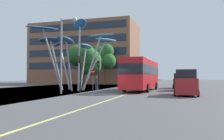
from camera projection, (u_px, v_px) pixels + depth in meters
name	position (u px, v px, depth m)	size (l,w,h in m)	color
ground	(101.00, 95.00, 21.39)	(120.00, 240.00, 0.10)	#4C4C4F
red_bus	(141.00, 73.00, 27.20)	(3.14, 11.19, 3.87)	red
leaf_sculpture	(74.00, 41.00, 28.49)	(10.25, 10.85, 8.18)	#9EA0A5
traffic_light_kerb_near	(80.00, 66.00, 24.21)	(0.28, 0.42, 3.91)	black
traffic_light_kerb_far	(99.00, 69.00, 29.62)	(0.28, 0.42, 3.73)	black
car_parked_near	(186.00, 83.00, 20.27)	(2.04, 4.36, 2.30)	maroon
car_parked_mid	(184.00, 82.00, 27.21)	(2.06, 3.86, 2.15)	gold
car_parked_far	(180.00, 81.00, 33.09)	(2.09, 4.21, 2.18)	black
street_lamp	(65.00, 45.00, 22.17)	(1.77, 0.44, 7.49)	gray
tree_pavement_near	(86.00, 59.00, 36.95)	(5.51, 4.29, 6.98)	brown
tree_pavement_far	(104.00, 55.00, 47.15)	(5.24, 4.64, 8.70)	brown
pedestrian	(96.00, 83.00, 27.67)	(0.34, 0.34, 1.71)	#2D3342
no_entry_sign	(93.00, 76.00, 28.87)	(0.60, 0.12, 2.61)	gray
backdrop_building	(86.00, 54.00, 58.65)	(26.11, 13.09, 15.00)	brown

